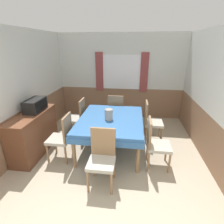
% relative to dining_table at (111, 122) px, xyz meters
% --- Properties ---
extents(wall_back, '(4.26, 0.10, 2.60)m').
position_rel_dining_table_xyz_m(wall_back, '(0.06, 2.00, 0.66)').
color(wall_back, silver).
rests_on(wall_back, ground_plane).
extents(wall_left, '(0.05, 4.72, 2.60)m').
position_rel_dining_table_xyz_m(wall_left, '(-1.90, -0.19, 0.65)').
color(wall_left, silver).
rests_on(wall_left, ground_plane).
extents(wall_right, '(0.05, 4.72, 2.60)m').
position_rel_dining_table_xyz_m(wall_right, '(2.01, -0.19, 0.65)').
color(wall_right, silver).
rests_on(wall_right, ground_plane).
extents(dining_table, '(1.40, 1.74, 0.75)m').
position_rel_dining_table_xyz_m(dining_table, '(0.00, 0.00, 0.00)').
color(dining_table, '#386BA8').
rests_on(dining_table, ground_plane).
extents(chair_left_far, '(0.44, 0.44, 0.99)m').
position_rel_dining_table_xyz_m(chair_left_far, '(-0.92, 0.52, -0.12)').
color(chair_left_far, '#93704C').
rests_on(chair_left_far, ground_plane).
extents(chair_head_near, '(0.44, 0.44, 0.99)m').
position_rel_dining_table_xyz_m(chair_head_near, '(-0.00, -1.09, -0.12)').
color(chair_head_near, '#93704C').
rests_on(chair_head_near, ground_plane).
extents(chair_head_window, '(0.44, 0.44, 0.99)m').
position_rel_dining_table_xyz_m(chair_head_window, '(-0.00, 1.09, -0.12)').
color(chair_head_window, '#93704C').
rests_on(chair_head_window, ground_plane).
extents(chair_right_near, '(0.44, 0.44, 0.99)m').
position_rel_dining_table_xyz_m(chair_right_near, '(0.92, -0.52, -0.12)').
color(chair_right_near, '#93704C').
rests_on(chair_right_near, ground_plane).
extents(chair_left_near, '(0.44, 0.44, 0.99)m').
position_rel_dining_table_xyz_m(chair_left_near, '(-0.92, -0.52, -0.12)').
color(chair_left_near, '#93704C').
rests_on(chair_left_near, ground_plane).
extents(chair_right_far, '(0.44, 0.44, 0.99)m').
position_rel_dining_table_xyz_m(chair_right_far, '(0.92, 0.52, -0.12)').
color(chair_right_far, '#93704C').
rests_on(chair_right_far, ground_plane).
extents(sideboard, '(0.46, 1.35, 0.92)m').
position_rel_dining_table_xyz_m(sideboard, '(-1.63, -0.37, -0.18)').
color(sideboard, brown).
rests_on(sideboard, ground_plane).
extents(tv, '(0.29, 0.55, 0.26)m').
position_rel_dining_table_xyz_m(tv, '(-1.60, -0.20, 0.40)').
color(tv, black).
rests_on(tv, sideboard).
extents(vase, '(0.17, 0.17, 0.23)m').
position_rel_dining_table_xyz_m(vase, '(-0.03, -0.06, 0.22)').
color(vase, '#A39989').
rests_on(vase, dining_table).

